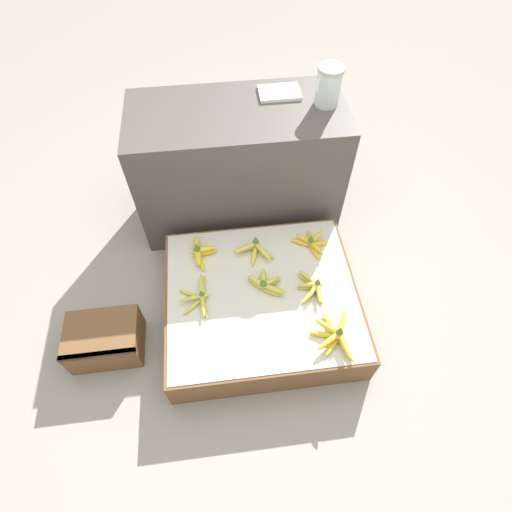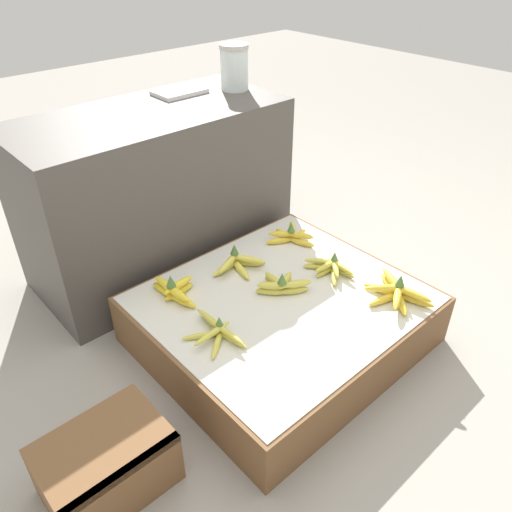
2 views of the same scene
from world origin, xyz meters
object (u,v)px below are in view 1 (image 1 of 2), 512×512
(wooden_crate, at_px, (105,340))
(glass_jar, at_px, (329,86))
(banana_bunch_middle_midleft, at_px, (266,284))
(banana_bunch_back_midleft, at_px, (255,249))
(banana_bunch_back_midright, at_px, (311,243))
(banana_bunch_back_left, at_px, (200,251))
(banana_bunch_middle_midright, at_px, (313,287))
(foam_tray_white, at_px, (279,92))
(banana_bunch_front_midright, at_px, (336,334))
(banana_bunch_middle_left, at_px, (199,297))

(wooden_crate, xyz_separation_m, glass_jar, (1.28, 0.91, 0.77))
(banana_bunch_middle_midleft, height_order, banana_bunch_back_midleft, same)
(banana_bunch_back_midright, bearing_deg, banana_bunch_back_midleft, -178.56)
(banana_bunch_back_left, distance_m, banana_bunch_back_midleft, 0.30)
(banana_bunch_middle_midright, height_order, banana_bunch_back_midleft, banana_bunch_back_midleft)
(banana_bunch_back_left, xyz_separation_m, glass_jar, (0.76, 0.52, 0.61))
(foam_tray_white, bearing_deg, banana_bunch_front_midright, -84.96)
(banana_bunch_middle_midright, distance_m, banana_bunch_back_midright, 0.29)
(wooden_crate, height_order, banana_bunch_back_midright, banana_bunch_back_midright)
(banana_bunch_middle_left, height_order, banana_bunch_back_midleft, banana_bunch_back_midleft)
(banana_bunch_back_midright, distance_m, foam_tray_white, 0.84)
(banana_bunch_middle_left, relative_size, banana_bunch_back_left, 1.10)
(banana_bunch_back_midright, bearing_deg, foam_tray_white, 99.07)
(foam_tray_white, bearing_deg, banana_bunch_middle_left, -120.23)
(banana_bunch_middle_midright, distance_m, banana_bunch_back_midleft, 0.39)
(banana_bunch_back_midright, bearing_deg, banana_bunch_middle_left, -157.20)
(banana_bunch_back_midleft, xyz_separation_m, banana_bunch_back_midright, (0.32, 0.01, -0.00))
(banana_bunch_middle_midright, bearing_deg, wooden_crate, -175.01)
(banana_bunch_middle_left, relative_size, banana_bunch_back_midleft, 1.13)
(wooden_crate, distance_m, banana_bunch_middle_midleft, 0.88)
(banana_bunch_middle_midright, distance_m, banana_bunch_back_left, 0.64)
(banana_bunch_middle_midleft, xyz_separation_m, banana_bunch_back_left, (-0.33, 0.25, 0.00))
(banana_bunch_front_midright, relative_size, banana_bunch_middle_midright, 1.28)
(banana_bunch_back_left, distance_m, foam_tray_white, 0.98)
(banana_bunch_back_midright, bearing_deg, wooden_crate, -161.65)
(glass_jar, xyz_separation_m, foam_tray_white, (-0.23, 0.12, -0.09))
(banana_bunch_back_midleft, xyz_separation_m, glass_jar, (0.45, 0.54, 0.62))
(banana_bunch_back_left, xyz_separation_m, banana_bunch_back_midright, (0.63, -0.01, -0.01))
(glass_jar, bearing_deg, banana_bunch_back_left, -145.47)
(banana_bunch_front_midright, height_order, banana_bunch_back_midleft, banana_bunch_front_midright)
(banana_bunch_middle_midright, xyz_separation_m, glass_jar, (0.18, 0.82, 0.62))
(wooden_crate, relative_size, glass_jar, 1.79)
(banana_bunch_middle_midleft, relative_size, foam_tray_white, 0.86)
(banana_bunch_front_midright, height_order, glass_jar, glass_jar)
(banana_bunch_back_midright, bearing_deg, glass_jar, 76.29)
(wooden_crate, height_order, glass_jar, glass_jar)
(wooden_crate, distance_m, banana_bunch_front_midright, 1.17)
(banana_bunch_front_midright, bearing_deg, banana_bunch_middle_midleft, 132.35)
(wooden_crate, distance_m, banana_bunch_back_midleft, 0.92)
(banana_bunch_middle_left, distance_m, foam_tray_white, 1.19)
(wooden_crate, bearing_deg, banana_bunch_back_midright, 18.35)
(banana_bunch_middle_midright, relative_size, glass_jar, 1.04)
(wooden_crate, relative_size, banana_bunch_back_midright, 1.63)
(banana_bunch_middle_midright, distance_m, glass_jar, 1.04)
(banana_bunch_middle_left, relative_size, banana_bunch_back_midright, 1.17)
(glass_jar, bearing_deg, banana_bunch_middle_midleft, -118.74)
(banana_bunch_middle_midleft, height_order, banana_bunch_back_left, banana_bunch_back_left)
(wooden_crate, relative_size, banana_bunch_middle_left, 1.39)
(wooden_crate, distance_m, foam_tray_white, 1.61)
(banana_bunch_middle_midleft, bearing_deg, banana_bunch_middle_left, -174.91)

